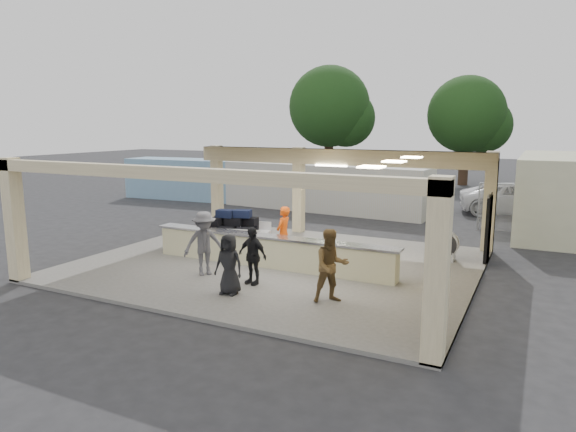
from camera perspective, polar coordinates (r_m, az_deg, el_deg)
The scene contains 16 objects.
ground at distance 16.45m, azimuth -1.20°, elevation -5.53°, with size 120.00×120.00×0.00m, color #252527.
pavilion at distance 16.63m, azimuth 0.49°, elevation -0.59°, with size 12.01×10.00×3.55m.
baggage_counter at distance 15.88m, azimuth -2.05°, elevation -3.92°, with size 8.20×0.58×0.98m.
luggage_cart at distance 17.85m, azimuth -6.55°, elevation -1.45°, with size 2.78×2.10×1.45m.
drum_fan at distance 17.39m, azimuth 17.06°, elevation -3.05°, with size 0.87×0.48×0.96m.
baggage_handler at distance 16.44m, azimuth -0.51°, elevation -1.99°, with size 0.65×0.36×1.78m, color #E84C0C.
passenger_a at distance 12.69m, azimuth 4.83°, elevation -5.54°, with size 0.89×0.39×1.84m, color brown.
passenger_b at distance 14.13m, azimuth -4.00°, elevation -4.40°, with size 0.94×0.34×1.60m, color black.
passenger_c at distance 15.10m, azimuth -9.29°, elevation -3.03°, with size 1.21×0.43×1.88m, color #4E4E53.
passenger_d at distance 13.35m, azimuth -6.58°, elevation -5.35°, with size 0.77×0.32×1.58m, color black.
car_white_a at distance 27.95m, azimuth 24.37°, elevation 1.70°, with size 2.62×5.52×1.58m, color white.
car_dark at distance 28.32m, azimuth 24.14°, elevation 1.61°, with size 1.46×4.13×1.38m, color black.
container_white at distance 26.93m, azimuth 3.95°, elevation 3.20°, with size 11.17×2.23×2.42m, color beige.
container_blue at distance 31.38m, azimuth -9.88°, elevation 4.03°, with size 9.22×2.21×2.40m, color #7EA8CB.
tree_left at distance 41.06m, azimuth 5.12°, elevation 11.67°, with size 6.60×6.30×9.00m.
tree_mid at distance 40.50m, azimuth 19.69°, elevation 10.26°, with size 6.00×5.60×8.00m.
Camera 1 is at (7.39, -14.02, 4.43)m, focal length 32.00 mm.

